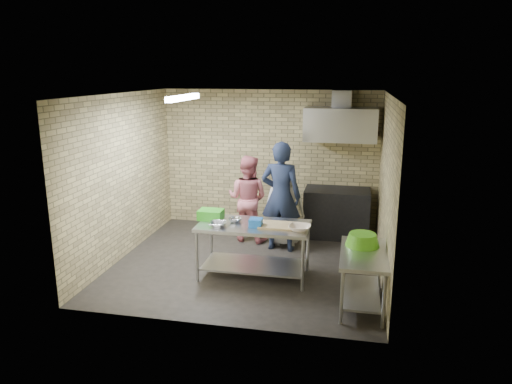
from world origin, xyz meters
The scene contains 25 objects.
floor centered at (0.00, 0.00, 0.00)m, with size 4.20×4.20×0.00m, color black.
ceiling centered at (0.00, 0.00, 2.70)m, with size 4.20×4.20×0.00m, color black.
back_wall centered at (0.00, 2.00, 1.35)m, with size 4.20×0.06×2.70m, color tan.
front_wall centered at (0.00, -2.00, 1.35)m, with size 4.20×0.06×2.70m, color tan.
left_wall centered at (-2.10, 0.00, 1.35)m, with size 0.06×4.00×2.70m, color tan.
right_wall centered at (2.10, 0.00, 1.35)m, with size 0.06×4.00×2.70m, color tan.
prep_table centered at (0.20, -0.47, 0.41)m, with size 1.65×0.83×0.83m, color #ABADB1.
side_counter centered at (1.80, -1.10, 0.38)m, with size 0.60×1.20×0.75m, color silver.
stove centered at (1.35, 1.65, 0.45)m, with size 1.20×0.70×0.90m, color black.
range_hood centered at (1.35, 1.70, 2.10)m, with size 1.30×0.60×0.60m, color silver.
hood_duct centered at (1.35, 1.85, 2.55)m, with size 0.35×0.30×0.30m, color #A5A8AD.
wall_shelf centered at (1.65, 1.89, 1.92)m, with size 0.80×0.20×0.04m, color #3F2B19.
fluorescent_fixture centered at (-1.00, 0.00, 2.64)m, with size 0.10×1.25×0.08m, color white.
green_crate centered at (-0.50, -0.35, 0.90)m, with size 0.37×0.28×0.15m, color #28991C.
blue_tub centered at (0.25, -0.57, 0.89)m, with size 0.18×0.18×0.12m, color blue.
cutting_board centered at (0.55, -0.49, 0.84)m, with size 0.51×0.39×0.03m, color tan.
mixing_bowl_a centered at (-0.30, -0.67, 0.86)m, with size 0.26×0.26×0.06m, color silver.
mixing_bowl_b centered at (-0.10, -0.42, 0.86)m, with size 0.20×0.20×0.06m, color #B3B4BA.
ceramic_bowl centered at (0.90, -0.62, 0.87)m, with size 0.32×0.32×0.08m, color beige.
green_basin centered at (1.78, -0.85, 0.83)m, with size 0.46×0.46×0.17m, color #59C626, non-canonical shape.
bottle_red centered at (1.40, 1.89, 2.03)m, with size 0.07×0.07×0.18m, color #B22619.
bottle_green centered at (1.80, 1.89, 2.02)m, with size 0.06×0.06×0.15m, color green.
man_navy centered at (0.42, 0.74, 0.95)m, with size 0.69×0.46×1.90m, color #151A35.
woman_pink centered at (-0.24, 1.09, 0.79)m, with size 0.77×0.60×1.58m, color #D4707B.
woman_white centered at (0.45, 0.99, 0.74)m, with size 0.72×0.47×1.47m, color silver.
Camera 1 is at (1.60, -7.11, 3.04)m, focal length 33.64 mm.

